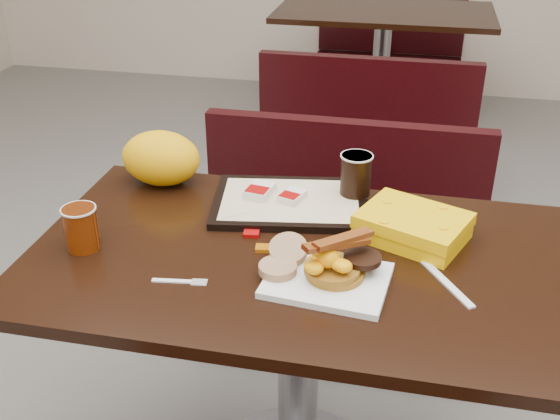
% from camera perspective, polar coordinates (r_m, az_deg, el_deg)
% --- Properties ---
extents(table_near, '(1.20, 0.70, 0.75)m').
position_cam_1_polar(table_near, '(1.70, 1.57, -14.56)').
color(table_near, black).
rests_on(table_near, floor).
extents(bench_near_n, '(1.00, 0.46, 0.72)m').
position_cam_1_polar(bench_near_n, '(2.26, 4.84, -2.84)').
color(bench_near_n, black).
rests_on(bench_near_n, floor).
extents(table_far, '(1.20, 0.70, 0.75)m').
position_cam_1_polar(table_far, '(4.00, 8.59, 11.40)').
color(table_far, black).
rests_on(table_far, floor).
extents(bench_far_s, '(1.00, 0.46, 0.72)m').
position_cam_1_polar(bench_far_s, '(3.34, 7.64, 7.73)').
color(bench_far_s, black).
rests_on(bench_far_s, floor).
extents(bench_far_n, '(1.00, 0.46, 0.72)m').
position_cam_1_polar(bench_far_n, '(4.67, 9.26, 13.67)').
color(bench_far_n, black).
rests_on(bench_far_n, floor).
extents(platter, '(0.26, 0.21, 0.01)m').
position_cam_1_polar(platter, '(1.37, 4.07, -6.05)').
color(platter, white).
rests_on(platter, table_near).
extents(pancake_stack, '(0.13, 0.13, 0.02)m').
position_cam_1_polar(pancake_stack, '(1.37, 4.77, -5.17)').
color(pancake_stack, '#9D6E1A').
rests_on(pancake_stack, platter).
extents(sausage_patty, '(0.09, 0.09, 0.01)m').
position_cam_1_polar(sausage_patty, '(1.38, 7.11, -4.14)').
color(sausage_patty, black).
rests_on(sausage_patty, pancake_stack).
extents(scrambled_eggs, '(0.09, 0.08, 0.04)m').
position_cam_1_polar(scrambled_eggs, '(1.34, 4.18, -4.31)').
color(scrambled_eggs, '#F5A904').
rests_on(scrambled_eggs, pancake_stack).
extents(bacon_strips, '(0.16, 0.15, 0.01)m').
position_cam_1_polar(bacon_strips, '(1.34, 4.91, -2.82)').
color(bacon_strips, '#431104').
rests_on(bacon_strips, scrambled_eggs).
extents(muffin_bottom, '(0.10, 0.10, 0.02)m').
position_cam_1_polar(muffin_bottom, '(1.37, -0.19, -5.04)').
color(muffin_bottom, tan).
rests_on(muffin_bottom, platter).
extents(muffin_top, '(0.09, 0.09, 0.05)m').
position_cam_1_polar(muffin_top, '(1.41, 0.72, -3.42)').
color(muffin_top, tan).
rests_on(muffin_top, platter).
extents(coffee_cup_near, '(0.09, 0.09, 0.10)m').
position_cam_1_polar(coffee_cup_near, '(1.52, -16.72, -1.52)').
color(coffee_cup_near, '#8C2E05').
rests_on(coffee_cup_near, table_near).
extents(fork, '(0.12, 0.04, 0.00)m').
position_cam_1_polar(fork, '(1.39, -9.29, -6.04)').
color(fork, white).
rests_on(fork, table_near).
extents(knife, '(0.12, 0.17, 0.00)m').
position_cam_1_polar(knife, '(1.41, 13.99, -5.98)').
color(knife, white).
rests_on(knife, table_near).
extents(condiment_syrup, '(0.04, 0.03, 0.01)m').
position_cam_1_polar(condiment_syrup, '(1.48, -1.40, -3.31)').
color(condiment_syrup, '#A14F06').
rests_on(condiment_syrup, table_near).
extents(condiment_ketchup, '(0.04, 0.03, 0.01)m').
position_cam_1_polar(condiment_ketchup, '(1.53, -2.48, -2.05)').
color(condiment_ketchup, '#8C0504').
rests_on(condiment_ketchup, table_near).
extents(tray, '(0.42, 0.33, 0.02)m').
position_cam_1_polar(tray, '(1.65, 0.87, 0.63)').
color(tray, black).
rests_on(tray, table_near).
extents(hashbrown_sleeve_left, '(0.07, 0.09, 0.02)m').
position_cam_1_polar(hashbrown_sleeve_left, '(1.67, -1.75, 1.66)').
color(hashbrown_sleeve_left, silver).
rests_on(hashbrown_sleeve_left, tray).
extents(hashbrown_sleeve_right, '(0.07, 0.08, 0.02)m').
position_cam_1_polar(hashbrown_sleeve_right, '(1.65, 1.04, 1.19)').
color(hashbrown_sleeve_right, silver).
rests_on(hashbrown_sleeve_right, tray).
extents(coffee_cup_far, '(0.09, 0.09, 0.11)m').
position_cam_1_polar(coffee_cup_far, '(1.67, 6.54, 3.05)').
color(coffee_cup_far, black).
rests_on(coffee_cup_far, tray).
extents(clamshell, '(0.28, 0.25, 0.06)m').
position_cam_1_polar(clamshell, '(1.54, 11.35, -1.38)').
color(clamshell, '#F9B804').
rests_on(clamshell, table_near).
extents(paper_bag, '(0.25, 0.21, 0.14)m').
position_cam_1_polar(paper_bag, '(1.77, -10.19, 4.42)').
color(paper_bag, yellow).
rests_on(paper_bag, table_near).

